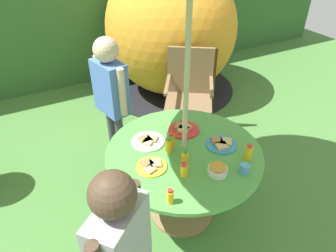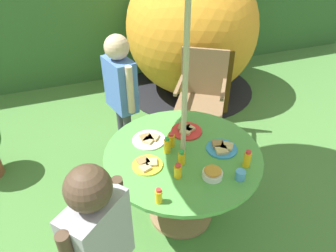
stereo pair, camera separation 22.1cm
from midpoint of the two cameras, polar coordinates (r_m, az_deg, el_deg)
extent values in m
cube|color=#477A38|center=(2.75, 0.17, -15.94)|extent=(10.00, 10.00, 0.02)
cube|color=#33602D|center=(4.91, -18.31, 20.02)|extent=(9.00, 0.70, 1.99)
cylinder|color=#93704C|center=(2.73, 0.17, -15.61)|extent=(0.53, 0.53, 0.03)
cylinder|color=#93704C|center=(2.50, 0.18, -11.08)|extent=(0.12, 0.12, 0.65)
cylinder|color=#519E47|center=(2.27, 0.20, -5.07)|extent=(1.16, 1.16, 0.03)
cylinder|color=#B7AD8C|center=(1.98, 0.23, 6.39)|extent=(0.04, 0.04, 2.36)
cylinder|color=brown|center=(3.22, -2.41, -1.25)|extent=(0.04, 0.04, 0.45)
cylinder|color=brown|center=(3.20, 5.59, -1.70)|extent=(0.04, 0.04, 0.45)
cylinder|color=brown|center=(3.58, -1.51, 2.84)|extent=(0.04, 0.04, 0.45)
cylinder|color=brown|center=(3.56, 5.70, 2.46)|extent=(0.04, 0.04, 0.45)
cube|color=brown|center=(3.25, 1.92, 4.25)|extent=(0.67, 0.66, 0.04)
cube|color=brown|center=(3.31, 2.27, 10.28)|extent=(0.43, 0.30, 0.52)
cube|color=brown|center=(3.16, -2.10, 7.84)|extent=(0.29, 0.42, 0.03)
cube|color=brown|center=(3.14, 6.13, 7.45)|extent=(0.29, 0.42, 0.03)
ellipsoid|color=orange|center=(4.24, -1.06, 17.79)|extent=(1.94, 2.01, 1.75)
cylinder|color=black|center=(4.57, -0.95, 7.32)|extent=(2.07, 2.07, 0.01)
cube|color=#4B310D|center=(3.62, 3.58, 7.89)|extent=(0.48, 0.09, 0.79)
cylinder|color=#3F3F47|center=(3.18, -12.35, -1.20)|extent=(0.08, 0.08, 0.58)
cylinder|color=#3F3F47|center=(3.07, -10.97, -2.38)|extent=(0.08, 0.08, 0.58)
cube|color=#4C72C6|center=(2.84, -12.94, 6.96)|extent=(0.26, 0.37, 0.49)
cylinder|color=#D8B293|center=(2.98, -14.87, 8.59)|extent=(0.06, 0.06, 0.44)
cylinder|color=#D8B293|center=(2.68, -10.93, 6.08)|extent=(0.06, 0.06, 0.44)
sphere|color=#D8B293|center=(2.70, -13.93, 13.66)|extent=(0.22, 0.22, 0.22)
cube|color=#99999E|center=(1.62, -13.15, -20.80)|extent=(0.37, 0.35, 0.48)
cylinder|color=#4C3828|center=(1.69, -9.74, -15.78)|extent=(0.06, 0.06, 0.43)
sphere|color=#4C3828|center=(1.36, -15.09, -12.45)|extent=(0.21, 0.21, 0.21)
cylinder|color=white|center=(2.08, 6.24, -8.40)|extent=(0.14, 0.14, 0.04)
ellipsoid|color=gold|center=(2.05, 6.30, -7.70)|extent=(0.12, 0.12, 0.03)
cylinder|color=yellow|center=(2.13, -6.11, -7.70)|extent=(0.21, 0.21, 0.01)
cube|color=tan|center=(2.13, -5.34, -7.12)|extent=(0.09, 0.09, 0.02)
cube|color=#9E7547|center=(2.14, -6.97, -7.04)|extent=(0.09, 0.09, 0.02)
cube|color=tan|center=(2.09, -6.44, -8.20)|extent=(0.08, 0.08, 0.02)
cylinder|color=#338CD8|center=(2.32, 7.24, -3.56)|extent=(0.23, 0.23, 0.01)
cube|color=tan|center=(2.33, 8.17, -3.04)|extent=(0.12, 0.12, 0.02)
cube|color=#9E7547|center=(2.33, 6.50, -2.82)|extent=(0.11, 0.11, 0.02)
cube|color=tan|center=(2.28, 7.27, -3.81)|extent=(0.10, 0.10, 0.02)
cylinder|color=red|center=(2.46, 0.41, -0.80)|extent=(0.25, 0.25, 0.01)
cube|color=tan|center=(2.46, 0.87, -0.27)|extent=(0.09, 0.09, 0.02)
cube|color=#9E7547|center=(2.47, -0.18, -0.12)|extent=(0.12, 0.12, 0.02)
cube|color=tan|center=(2.43, 0.32, -0.76)|extent=(0.12, 0.12, 0.02)
cylinder|color=white|center=(2.35, -6.45, -2.98)|extent=(0.26, 0.26, 0.01)
cube|color=tan|center=(2.35, -5.69, -2.40)|extent=(0.11, 0.11, 0.02)
cube|color=#9E7547|center=(2.35, -7.01, -2.56)|extent=(0.09, 0.09, 0.02)
cube|color=tan|center=(2.32, -6.52, -3.10)|extent=(0.10, 0.10, 0.02)
cylinder|color=yellow|center=(2.03, -0.11, -8.43)|extent=(0.05, 0.05, 0.09)
cylinder|color=red|center=(2.00, -0.11, -7.30)|extent=(0.04, 0.04, 0.02)
cylinder|color=yellow|center=(1.87, -3.09, -13.27)|extent=(0.04, 0.04, 0.09)
cylinder|color=red|center=(1.83, -3.14, -12.13)|extent=(0.03, 0.03, 0.02)
cylinder|color=yellow|center=(2.13, 0.22, -5.96)|extent=(0.05, 0.05, 0.09)
cylinder|color=green|center=(2.10, 0.22, -4.84)|extent=(0.04, 0.04, 0.02)
cylinder|color=yellow|center=(2.19, 12.06, -5.12)|extent=(0.05, 0.05, 0.11)
cylinder|color=red|center=(2.15, 12.27, -3.77)|extent=(0.04, 0.04, 0.02)
cylinder|color=yellow|center=(2.21, -2.75, -3.88)|extent=(0.05, 0.05, 0.11)
cylinder|color=green|center=(2.17, -2.79, -2.56)|extent=(0.03, 0.03, 0.02)
cylinder|color=yellow|center=(2.28, -2.18, -2.80)|extent=(0.06, 0.06, 0.10)
cylinder|color=red|center=(2.24, -2.21, -1.64)|extent=(0.04, 0.04, 0.02)
cylinder|color=#4C99D8|center=(2.10, 11.23, -7.96)|extent=(0.07, 0.07, 0.07)
camera|label=1|loc=(0.11, -92.86, -2.00)|focal=32.58mm
camera|label=2|loc=(0.11, 87.14, 2.00)|focal=32.58mm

